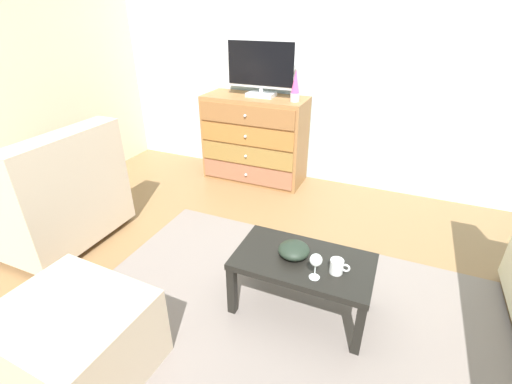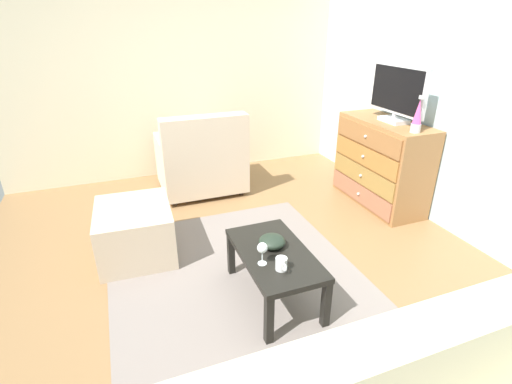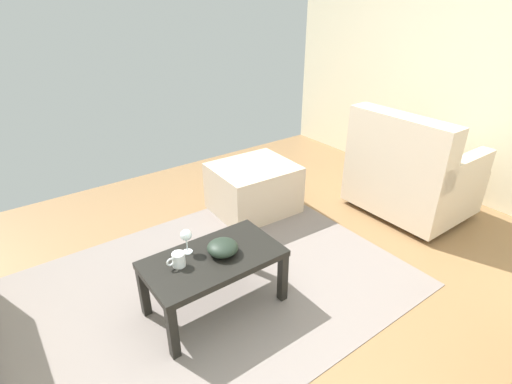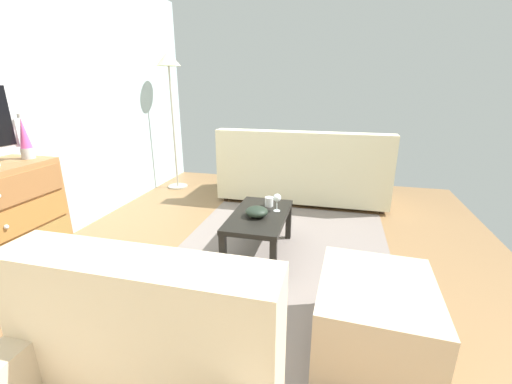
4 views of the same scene
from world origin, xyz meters
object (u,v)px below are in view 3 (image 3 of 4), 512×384
(coffee_table, at_px, (214,264))
(armchair, at_px, (409,175))
(bowl_decorative, at_px, (223,248))
(ottoman, at_px, (253,188))
(wine_glass, at_px, (186,236))
(mug, at_px, (178,260))

(coffee_table, bearing_deg, armchair, -179.19)
(coffee_table, distance_m, bowl_decorative, 0.12)
(bowl_decorative, xyz_separation_m, ottoman, (-0.87, -0.88, -0.21))
(wine_glass, bearing_deg, mug, 40.97)
(wine_glass, relative_size, armchair, 0.17)
(wine_glass, distance_m, ottoman, 1.30)
(wine_glass, relative_size, bowl_decorative, 0.83)
(ottoman, bearing_deg, wine_glass, 35.56)
(mug, xyz_separation_m, ottoman, (-1.14, -0.83, -0.21))
(wine_glass, xyz_separation_m, ottoman, (-1.03, -0.74, -0.28))
(armchair, distance_m, ottoman, 1.38)
(coffee_table, xyz_separation_m, ottoman, (-0.93, -0.87, -0.11))
(mug, bearing_deg, wine_glass, -139.03)
(armchair, bearing_deg, bowl_decorative, 1.06)
(wine_glass, relative_size, ottoman, 0.22)
(coffee_table, bearing_deg, bowl_decorative, 173.08)
(ottoman, bearing_deg, bowl_decorative, 45.34)
(wine_glass, height_order, bowl_decorative, wine_glass)
(coffee_table, xyz_separation_m, bowl_decorative, (-0.06, 0.01, 0.10))
(wine_glass, height_order, ottoman, wine_glass)
(mug, relative_size, bowl_decorative, 0.60)
(coffee_table, distance_m, armchair, 2.01)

